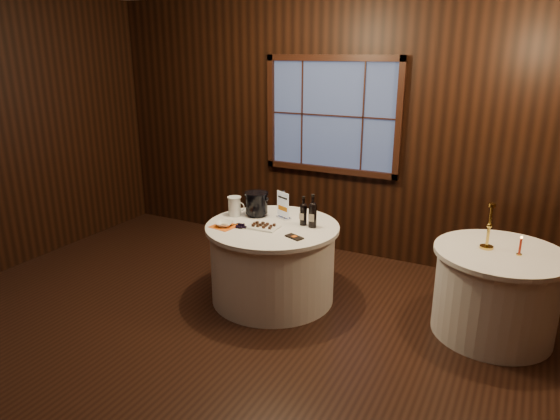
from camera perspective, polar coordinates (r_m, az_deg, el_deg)
The scene contains 16 objects.
ground at distance 4.34m, azimuth -7.29°, elevation -15.33°, with size 6.00×6.00×0.00m, color black.
back_wall at distance 5.90m, azimuth 6.00°, elevation 9.70°, with size 6.00×0.10×3.00m.
main_table at distance 4.91m, azimuth -0.85°, elevation -5.95°, with size 1.28×1.28×0.77m.
side_table at distance 4.69m, azimuth 23.39°, elevation -8.64°, with size 1.08×1.08×0.77m.
sign_stand at distance 4.92m, azimuth 0.40°, elevation 0.07°, with size 0.17×0.14×0.28m.
port_bottle_left at distance 4.74m, azimuth 2.69°, elevation -0.30°, with size 0.07×0.07×0.28m.
port_bottle_right at distance 4.68m, azimuth 3.75°, elevation -0.35°, with size 0.08×0.08×0.32m.
ice_bucket at distance 5.01m, azimuth -2.70°, elevation 0.75°, with size 0.24×0.24×0.24m.
chocolate_plate at distance 4.69m, azimuth -1.95°, elevation -1.87°, with size 0.29×0.20×0.04m.
chocolate_box at distance 4.44m, azimuth 1.65°, elevation -3.11°, with size 0.17×0.08×0.01m, color black.
grape_bunch at distance 4.69m, azimuth -4.51°, elevation -1.84°, with size 0.18×0.08×0.04m.
glass_pitcher at distance 5.03m, azimuth -5.20°, elevation 0.44°, with size 0.18×0.14×0.20m.
orange_napkin at distance 4.76m, azimuth -6.37°, elevation -1.85°, with size 0.22×0.22×0.00m, color orange.
cracker_bowl at distance 4.75m, azimuth -6.38°, elevation -1.59°, with size 0.16×0.16×0.04m, color white.
brass_candlestick at distance 4.51m, azimuth 22.72°, elevation -2.37°, with size 0.11×0.11×0.40m.
red_candle at distance 4.50m, azimuth 25.75°, elevation -3.89°, with size 0.04×0.04×0.16m.
Camera 1 is at (2.13, -2.96, 2.36)m, focal length 32.00 mm.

